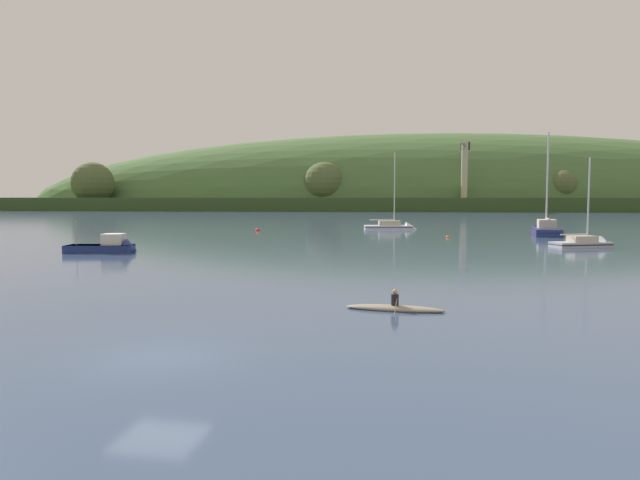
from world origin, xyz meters
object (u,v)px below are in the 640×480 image
mooring_buoy_midchannel (448,238)px  mooring_buoy_off_fishing_boat (258,231)px  sailboat_far_left (588,246)px  sailboat_near_mooring (395,228)px  fishing_boat_moored (107,248)px  dockside_crane (464,175)px  sailboat_midwater_white (546,232)px  canoe_with_paddler (395,308)px

mooring_buoy_midchannel → mooring_buoy_off_fishing_boat: bearing=160.6°
mooring_buoy_midchannel → mooring_buoy_off_fishing_boat: size_ratio=0.75×
sailboat_far_left → sailboat_near_mooring: bearing=104.1°
fishing_boat_moored → mooring_buoy_off_fishing_boat: bearing=72.2°
mooring_buoy_midchannel → mooring_buoy_off_fishing_boat: (-25.99, 9.14, -0.00)m
mooring_buoy_midchannel → sailboat_far_left: bearing=-40.3°
dockside_crane → mooring_buoy_midchannel: dockside_crane is taller
sailboat_midwater_white → mooring_buoy_midchannel: (-12.34, -7.23, -0.35)m
mooring_buoy_off_fishing_boat → dockside_crane: bearing=73.4°
fishing_boat_moored → canoe_with_paddler: (25.73, -21.05, -0.26)m
sailboat_near_mooring → sailboat_midwater_white: (19.47, -9.40, 0.22)m
mooring_buoy_midchannel → sailboat_near_mooring: bearing=113.2°
sailboat_near_mooring → mooring_buoy_off_fishing_boat: (-18.86, -7.49, -0.13)m
mooring_buoy_midchannel → sailboat_midwater_white: bearing=30.4°
mooring_buoy_off_fishing_boat → sailboat_near_mooring: bearing=21.7°
dockside_crane → sailboat_midwater_white: size_ratio=1.68×
mooring_buoy_midchannel → mooring_buoy_off_fishing_boat: 27.55m
dockside_crane → fishing_boat_moored: 159.08m
sailboat_near_mooring → sailboat_far_left: size_ratio=1.31×
mooring_buoy_midchannel → canoe_with_paddler: bearing=-95.0°
mooring_buoy_off_fishing_boat → sailboat_far_left: bearing=-27.2°
sailboat_far_left → mooring_buoy_off_fishing_boat: 43.43m
dockside_crane → sailboat_midwater_white: bearing=7.9°
sailboat_near_mooring → fishing_boat_moored: sailboat_near_mooring is taller
sailboat_midwater_white → mooring_buoy_off_fishing_boat: size_ratio=17.42×
dockside_crane → sailboat_midwater_white: dockside_crane is taller
sailboat_near_mooring → fishing_boat_moored: 46.27m
sailboat_far_left → fishing_boat_moored: size_ratio=1.53×
dockside_crane → sailboat_far_left: dockside_crane is taller
sailboat_far_left → sailboat_midwater_white: bearing=69.2°
fishing_boat_moored → canoe_with_paddler: 33.25m
sailboat_near_mooring → mooring_buoy_midchannel: (7.12, -16.63, -0.13)m
sailboat_midwater_white → fishing_boat_moored: 52.20m
canoe_with_paddler → mooring_buoy_midchannel: bearing=89.4°
sailboat_midwater_white → fishing_boat_moored: bearing=132.5°
canoe_with_paddler → sailboat_far_left: bearing=68.5°
sailboat_midwater_white → mooring_buoy_midchannel: size_ratio=23.36×
fishing_boat_moored → dockside_crane: bearing=64.0°
sailboat_near_mooring → mooring_buoy_midchannel: sailboat_near_mooring is taller
fishing_boat_moored → sailboat_near_mooring: bearing=49.4°
dockside_crane → sailboat_far_left: bearing=7.9°
dockside_crane → fishing_boat_moored: size_ratio=3.80×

